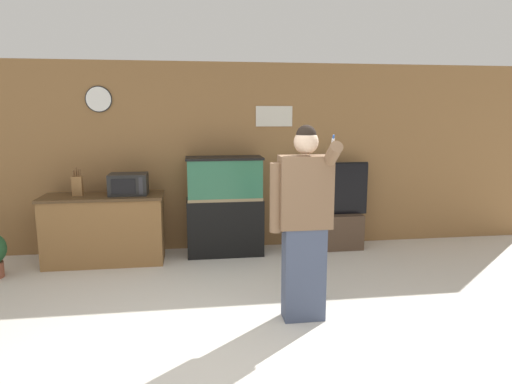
{
  "coord_description": "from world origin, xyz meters",
  "views": [
    {
      "loc": [
        -0.22,
        -3.18,
        1.92
      ],
      "look_at": [
        0.49,
        1.74,
        1.05
      ],
      "focal_mm": 32.0,
      "sensor_mm": 36.0,
      "label": 1
    }
  ],
  "objects_px": {
    "microwave": "(129,184)",
    "knife_block": "(77,185)",
    "aquarium_on_stand": "(225,206)",
    "counter_island": "(105,229)",
    "tv_on_stand": "(328,223)",
    "person_standing": "(304,221)"
  },
  "relations": [
    {
      "from": "aquarium_on_stand",
      "to": "person_standing",
      "type": "bearing_deg",
      "value": -74.99
    },
    {
      "from": "aquarium_on_stand",
      "to": "knife_block",
      "type": "bearing_deg",
      "value": -175.54
    },
    {
      "from": "aquarium_on_stand",
      "to": "tv_on_stand",
      "type": "height_order",
      "value": "aquarium_on_stand"
    },
    {
      "from": "knife_block",
      "to": "tv_on_stand",
      "type": "height_order",
      "value": "knife_block"
    },
    {
      "from": "aquarium_on_stand",
      "to": "tv_on_stand",
      "type": "distance_m",
      "value": 1.51
    },
    {
      "from": "counter_island",
      "to": "tv_on_stand",
      "type": "bearing_deg",
      "value": 3.77
    },
    {
      "from": "microwave",
      "to": "knife_block",
      "type": "distance_m",
      "value": 0.62
    },
    {
      "from": "person_standing",
      "to": "knife_block",
      "type": "bearing_deg",
      "value": 140.94
    },
    {
      "from": "tv_on_stand",
      "to": "person_standing",
      "type": "relative_size",
      "value": 0.68
    },
    {
      "from": "knife_block",
      "to": "tv_on_stand",
      "type": "relative_size",
      "value": 0.29
    },
    {
      "from": "knife_block",
      "to": "aquarium_on_stand",
      "type": "distance_m",
      "value": 1.9
    },
    {
      "from": "aquarium_on_stand",
      "to": "tv_on_stand",
      "type": "xyz_separation_m",
      "value": [
        1.48,
        0.05,
        -0.3
      ]
    },
    {
      "from": "aquarium_on_stand",
      "to": "microwave",
      "type": "bearing_deg",
      "value": -173.42
    },
    {
      "from": "counter_island",
      "to": "aquarium_on_stand",
      "type": "height_order",
      "value": "aquarium_on_stand"
    },
    {
      "from": "aquarium_on_stand",
      "to": "person_standing",
      "type": "xyz_separation_m",
      "value": [
        0.57,
        -2.11,
        0.28
      ]
    },
    {
      "from": "person_standing",
      "to": "tv_on_stand",
      "type": "bearing_deg",
      "value": 67.16
    },
    {
      "from": "microwave",
      "to": "tv_on_stand",
      "type": "height_order",
      "value": "tv_on_stand"
    },
    {
      "from": "counter_island",
      "to": "knife_block",
      "type": "distance_m",
      "value": 0.65
    },
    {
      "from": "microwave",
      "to": "counter_island",
      "type": "bearing_deg",
      "value": -178.39
    },
    {
      "from": "counter_island",
      "to": "aquarium_on_stand",
      "type": "distance_m",
      "value": 1.58
    },
    {
      "from": "counter_island",
      "to": "microwave",
      "type": "height_order",
      "value": "microwave"
    },
    {
      "from": "tv_on_stand",
      "to": "microwave",
      "type": "bearing_deg",
      "value": -175.98
    }
  ]
}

